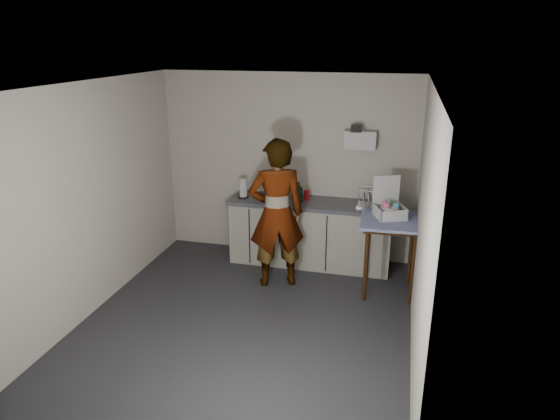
% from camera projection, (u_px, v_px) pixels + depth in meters
% --- Properties ---
extents(ground, '(4.00, 4.00, 0.00)m').
position_uv_depth(ground, '(247.00, 321.00, 5.64)').
color(ground, '#2B2A30').
rests_on(ground, ground).
extents(wall_back, '(3.60, 0.02, 2.60)m').
position_uv_depth(wall_back, '(288.00, 167.00, 7.03)').
color(wall_back, beige).
rests_on(wall_back, ground).
extents(wall_right, '(0.02, 4.00, 2.60)m').
position_uv_depth(wall_right, '(421.00, 228.00, 4.80)').
color(wall_right, beige).
rests_on(wall_right, ground).
extents(wall_left, '(0.02, 4.00, 2.60)m').
position_uv_depth(wall_left, '(93.00, 200.00, 5.62)').
color(wall_left, beige).
rests_on(wall_left, ground).
extents(ceiling, '(3.60, 4.00, 0.01)m').
position_uv_depth(ceiling, '(241.00, 85.00, 4.78)').
color(ceiling, silver).
rests_on(ceiling, wall_back).
extents(kitchen_counter, '(2.24, 0.62, 0.91)m').
position_uv_depth(kitchen_counter, '(310.00, 234.00, 6.96)').
color(kitchen_counter, black).
rests_on(kitchen_counter, ground).
extents(wall_shelf, '(0.42, 0.18, 0.37)m').
position_uv_depth(wall_shelf, '(360.00, 140.00, 6.59)').
color(wall_shelf, silver).
rests_on(wall_shelf, ground).
extents(side_table, '(0.78, 0.78, 0.96)m').
position_uv_depth(side_table, '(391.00, 229.00, 6.02)').
color(side_table, '#3B1E0D').
rests_on(side_table, ground).
extents(standing_man, '(0.82, 0.69, 1.91)m').
position_uv_depth(standing_man, '(277.00, 214.00, 6.20)').
color(standing_man, '#B2A593').
rests_on(standing_man, ground).
extents(soap_bottle, '(0.13, 0.13, 0.29)m').
position_uv_depth(soap_bottle, '(299.00, 193.00, 6.71)').
color(soap_bottle, black).
rests_on(soap_bottle, kitchen_counter).
extents(soda_can, '(0.07, 0.07, 0.13)m').
position_uv_depth(soda_can, '(306.00, 195.00, 6.86)').
color(soda_can, red).
rests_on(soda_can, kitchen_counter).
extents(dark_bottle, '(0.07, 0.07, 0.25)m').
position_uv_depth(dark_bottle, '(296.00, 191.00, 6.83)').
color(dark_bottle, black).
rests_on(dark_bottle, kitchen_counter).
extents(paper_towel, '(0.16, 0.16, 0.28)m').
position_uv_depth(paper_towel, '(243.00, 188.00, 6.95)').
color(paper_towel, black).
rests_on(paper_towel, kitchen_counter).
extents(dish_rack, '(0.35, 0.26, 0.25)m').
position_uv_depth(dish_rack, '(370.00, 202.00, 6.61)').
color(dish_rack, silver).
rests_on(dish_rack, kitchen_counter).
extents(bakery_box, '(0.45, 0.45, 0.48)m').
position_uv_depth(bakery_box, '(389.00, 208.00, 6.05)').
color(bakery_box, silver).
rests_on(bakery_box, side_table).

